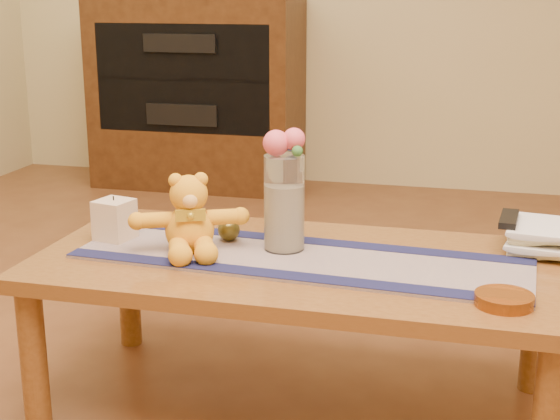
% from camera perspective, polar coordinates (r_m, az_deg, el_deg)
% --- Properties ---
extents(floor, '(5.50, 5.50, 0.00)m').
position_cam_1_polar(floor, '(2.33, 1.22, -13.96)').
color(floor, '#5C321A').
rests_on(floor, ground).
extents(coffee_table_top, '(1.40, 0.70, 0.04)m').
position_cam_1_polar(coffee_table_top, '(2.15, 1.29, -3.94)').
color(coffee_table_top, brown).
rests_on(coffee_table_top, floor).
extents(table_leg_fl, '(0.07, 0.07, 0.41)m').
position_cam_1_polar(table_leg_fl, '(2.23, -17.10, -10.26)').
color(table_leg_fl, brown).
rests_on(table_leg_fl, floor).
extents(table_leg_bl, '(0.07, 0.07, 0.41)m').
position_cam_1_polar(table_leg_bl, '(2.69, -10.70, -5.27)').
color(table_leg_bl, brown).
rests_on(table_leg_bl, floor).
extents(table_leg_br, '(0.07, 0.07, 0.41)m').
position_cam_1_polar(table_leg_br, '(2.46, 17.69, -7.78)').
color(table_leg_br, brown).
rests_on(table_leg_br, floor).
extents(persian_runner, '(1.22, 0.41, 0.01)m').
position_cam_1_polar(persian_runner, '(2.13, 1.41, -3.47)').
color(persian_runner, '#1C224E').
rests_on(persian_runner, coffee_table_top).
extents(runner_border_near, '(1.20, 0.12, 0.00)m').
position_cam_1_polar(runner_border_near, '(2.00, 0.24, -4.62)').
color(runner_border_near, '#13163B').
rests_on(runner_border_near, persian_runner).
extents(runner_border_far, '(1.20, 0.12, 0.00)m').
position_cam_1_polar(runner_border_far, '(2.26, 2.45, -2.22)').
color(runner_border_far, '#13163B').
rests_on(runner_border_far, persian_runner).
extents(teddy_bear, '(0.38, 0.35, 0.20)m').
position_cam_1_polar(teddy_bear, '(2.17, -6.47, -0.30)').
color(teddy_bear, orange).
rests_on(teddy_bear, persian_runner).
extents(pillar_candle, '(0.11, 0.11, 0.11)m').
position_cam_1_polar(pillar_candle, '(2.32, -11.68, -0.66)').
color(pillar_candle, beige).
rests_on(pillar_candle, persian_runner).
extents(candle_wick, '(0.00, 0.00, 0.01)m').
position_cam_1_polar(candle_wick, '(2.30, -11.76, 0.83)').
color(candle_wick, black).
rests_on(candle_wick, pillar_candle).
extents(glass_vase, '(0.11, 0.11, 0.26)m').
position_cam_1_polar(glass_vase, '(2.16, 0.30, 0.50)').
color(glass_vase, silver).
rests_on(glass_vase, persian_runner).
extents(potpourri_fill, '(0.09, 0.09, 0.18)m').
position_cam_1_polar(potpourri_fill, '(2.17, 0.30, -0.49)').
color(potpourri_fill, beige).
rests_on(potpourri_fill, glass_vase).
extents(rose_left, '(0.07, 0.07, 0.07)m').
position_cam_1_polar(rose_left, '(2.12, -0.28, 4.79)').
color(rose_left, '#E24F61').
rests_on(rose_left, glass_vase).
extents(rose_right, '(0.06, 0.06, 0.06)m').
position_cam_1_polar(rose_right, '(2.12, 1.00, 5.07)').
color(rose_right, '#E24F61').
rests_on(rose_right, glass_vase).
extents(blue_flower_back, '(0.04, 0.04, 0.04)m').
position_cam_1_polar(blue_flower_back, '(2.15, 0.80, 4.78)').
color(blue_flower_back, '#4F6CAD').
rests_on(blue_flower_back, glass_vase).
extents(blue_flower_side, '(0.04, 0.04, 0.04)m').
position_cam_1_polar(blue_flower_side, '(2.15, -0.34, 4.55)').
color(blue_flower_side, '#4F6CAD').
rests_on(blue_flower_side, glass_vase).
extents(leaf_sprig, '(0.03, 0.03, 0.03)m').
position_cam_1_polar(leaf_sprig, '(2.10, 1.24, 4.20)').
color(leaf_sprig, '#33662D').
rests_on(leaf_sprig, glass_vase).
extents(bronze_ball, '(0.07, 0.07, 0.06)m').
position_cam_1_polar(bronze_ball, '(2.26, -3.66, -1.41)').
color(bronze_ball, '#50481A').
rests_on(bronze_ball, persian_runner).
extents(book_bottom, '(0.17, 0.23, 0.02)m').
position_cam_1_polar(book_bottom, '(2.32, 15.85, -2.32)').
color(book_bottom, beige).
rests_on(book_bottom, coffee_table_top).
extents(book_lower, '(0.20, 0.25, 0.02)m').
position_cam_1_polar(book_lower, '(2.31, 16.00, -1.91)').
color(book_lower, beige).
rests_on(book_lower, book_bottom).
extents(book_upper, '(0.17, 0.23, 0.02)m').
position_cam_1_polar(book_upper, '(2.31, 15.77, -1.38)').
color(book_upper, beige).
rests_on(book_upper, book_lower).
extents(book_top, '(0.19, 0.24, 0.02)m').
position_cam_1_polar(book_top, '(2.30, 16.05, -0.99)').
color(book_top, beige).
rests_on(book_top, book_upper).
extents(tv_remote, '(0.06, 0.16, 0.02)m').
position_cam_1_polar(tv_remote, '(2.29, 15.97, -0.61)').
color(tv_remote, black).
rests_on(tv_remote, book_top).
extents(amber_dish, '(0.15, 0.15, 0.03)m').
position_cam_1_polar(amber_dish, '(1.90, 15.64, -6.17)').
color(amber_dish, '#BF5914').
rests_on(amber_dish, coffee_table_top).
extents(media_cabinet, '(1.20, 0.50, 1.10)m').
position_cam_1_polar(media_cabinet, '(4.80, -5.90, 8.23)').
color(media_cabinet, black).
rests_on(media_cabinet, floor).
extents(cabinet_cavity, '(1.02, 0.03, 0.61)m').
position_cam_1_polar(cabinet_cavity, '(4.57, -6.97, 9.23)').
color(cabinet_cavity, black).
rests_on(cabinet_cavity, media_cabinet).
extents(cabinet_shelf, '(1.02, 0.20, 0.02)m').
position_cam_1_polar(cabinet_shelf, '(4.64, -6.59, 9.35)').
color(cabinet_shelf, black).
rests_on(cabinet_shelf, media_cabinet).
extents(stereo_upper, '(0.42, 0.28, 0.10)m').
position_cam_1_polar(stereo_upper, '(4.65, -6.57, 11.80)').
color(stereo_upper, black).
rests_on(stereo_upper, media_cabinet).
extents(stereo_lower, '(0.42, 0.28, 0.12)m').
position_cam_1_polar(stereo_lower, '(4.69, -6.42, 6.97)').
color(stereo_lower, black).
rests_on(stereo_lower, media_cabinet).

